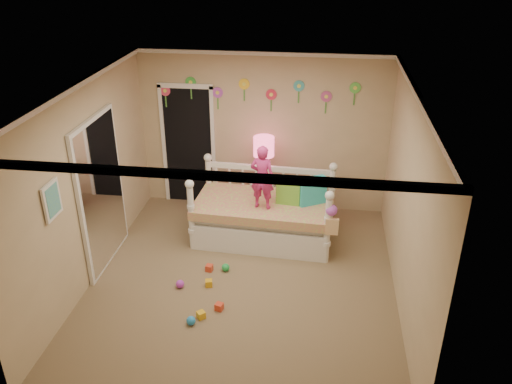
# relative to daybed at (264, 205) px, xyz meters

# --- Properties ---
(floor) EXTENTS (4.00, 4.50, 0.01)m
(floor) POSITION_rel_daybed_xyz_m (-0.14, -1.16, -0.56)
(floor) COLOR #7F684C
(floor) RESTS_ON ground
(ceiling) EXTENTS (4.00, 4.50, 0.01)m
(ceiling) POSITION_rel_daybed_xyz_m (-0.14, -1.16, 2.04)
(ceiling) COLOR white
(ceiling) RESTS_ON floor
(back_wall) EXTENTS (4.00, 0.01, 2.60)m
(back_wall) POSITION_rel_daybed_xyz_m (-0.14, 1.09, 0.74)
(back_wall) COLOR tan
(back_wall) RESTS_ON floor
(left_wall) EXTENTS (0.01, 4.50, 2.60)m
(left_wall) POSITION_rel_daybed_xyz_m (-2.14, -1.16, 0.74)
(left_wall) COLOR tan
(left_wall) RESTS_ON floor
(right_wall) EXTENTS (0.01, 4.50, 2.60)m
(right_wall) POSITION_rel_daybed_xyz_m (1.86, -1.16, 0.74)
(right_wall) COLOR tan
(right_wall) RESTS_ON floor
(crown_molding) EXTENTS (4.00, 4.50, 0.06)m
(crown_molding) POSITION_rel_daybed_xyz_m (-0.14, -1.16, 2.01)
(crown_molding) COLOR white
(crown_molding) RESTS_ON ceiling
(daybed) EXTENTS (2.12, 1.22, 1.12)m
(daybed) POSITION_rel_daybed_xyz_m (0.00, 0.00, 0.00)
(daybed) COLOR white
(daybed) RESTS_ON floor
(pillow_turquoise) EXTENTS (0.43, 0.33, 0.41)m
(pillow_turquoise) POSITION_rel_daybed_xyz_m (0.70, 0.02, 0.27)
(pillow_turquoise) COLOR #28BCCB
(pillow_turquoise) RESTS_ON daybed
(pillow_lime) EXTENTS (0.36, 0.17, 0.33)m
(pillow_lime) POSITION_rel_daybed_xyz_m (0.36, -0.02, 0.23)
(pillow_lime) COLOR #71C03A
(pillow_lime) RESTS_ON daybed
(child) EXTENTS (0.38, 0.28, 0.95)m
(child) POSITION_rel_daybed_xyz_m (-0.00, -0.19, 0.54)
(child) COLOR #CC2E7C
(child) RESTS_ON daybed
(nightstand) EXTENTS (0.41, 0.33, 0.64)m
(nightstand) POSITION_rel_daybed_xyz_m (-0.09, 0.72, -0.24)
(nightstand) COLOR white
(nightstand) RESTS_ON floor
(table_lamp) EXTENTS (0.33, 0.33, 0.72)m
(table_lamp) POSITION_rel_daybed_xyz_m (-0.09, 0.72, 0.56)
(table_lamp) COLOR #EF1F60
(table_lamp) RESTS_ON nightstand
(closet_doorway) EXTENTS (0.90, 0.04, 2.07)m
(closet_doorway) POSITION_rel_daybed_xyz_m (-1.39, 1.07, 0.48)
(closet_doorway) COLOR black
(closet_doorway) RESTS_ON back_wall
(flower_decals) EXTENTS (3.40, 0.02, 0.50)m
(flower_decals) POSITION_rel_daybed_xyz_m (-0.23, 1.07, 1.38)
(flower_decals) COLOR #B2668C
(flower_decals) RESTS_ON back_wall
(mirror_closet) EXTENTS (0.07, 1.30, 2.10)m
(mirror_closet) POSITION_rel_daybed_xyz_m (-2.10, -0.86, 0.49)
(mirror_closet) COLOR white
(mirror_closet) RESTS_ON left_wall
(wall_picture) EXTENTS (0.05, 0.34, 0.42)m
(wall_picture) POSITION_rel_daybed_xyz_m (-2.11, -2.06, 0.99)
(wall_picture) COLOR white
(wall_picture) RESTS_ON left_wall
(hanging_bag) EXTENTS (0.20, 0.16, 0.36)m
(hanging_bag) POSITION_rel_daybed_xyz_m (0.98, -0.56, 0.12)
(hanging_bag) COLOR beige
(hanging_bag) RESTS_ON daybed
(toy_scatter) EXTENTS (1.27, 1.52, 0.11)m
(toy_scatter) POSITION_rel_daybed_xyz_m (-0.72, -1.55, -0.50)
(toy_scatter) COLOR #996666
(toy_scatter) RESTS_ON floor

